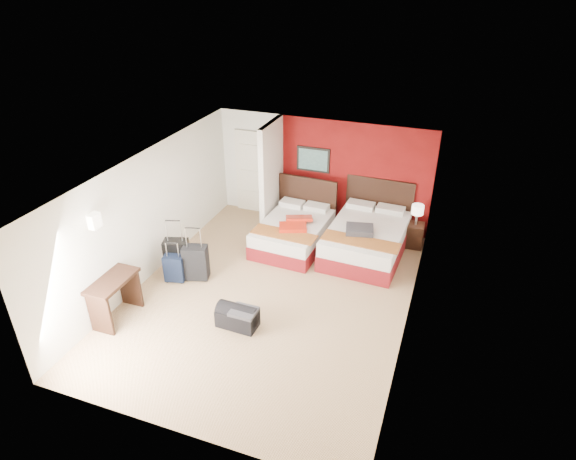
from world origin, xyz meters
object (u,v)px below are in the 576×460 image
at_px(suitcase_charcoal, 196,263).
at_px(nightstand, 414,235).
at_px(duffel_bag, 237,317).
at_px(desk, 116,299).
at_px(suitcase_black, 177,257).
at_px(bed_right, 366,241).
at_px(suitcase_navy, 175,269).
at_px(table_lamp, 417,215).
at_px(red_suitcase_open, 296,223).
at_px(bed_left, 293,234).

bearing_deg(suitcase_charcoal, nightstand, 19.76).
height_order(duffel_bag, desk, desk).
bearing_deg(desk, suitcase_black, 80.92).
relative_size(suitcase_charcoal, desk, 0.71).
height_order(bed_right, suitcase_navy, bed_right).
relative_size(suitcase_navy, duffel_bag, 0.77).
bearing_deg(bed_right, table_lamp, 39.80).
relative_size(bed_right, red_suitcase_open, 2.75).
relative_size(bed_left, duffel_bag, 2.75).
bearing_deg(duffel_bag, red_suitcase_open, 90.56).
relative_size(bed_right, duffel_bag, 3.12).
relative_size(bed_left, table_lamp, 4.16).
xyz_separation_m(bed_left, desk, (-2.04, -3.41, 0.12)).
relative_size(table_lamp, suitcase_navy, 0.86).
bearing_deg(desk, bed_left, 58.36).
bearing_deg(table_lamp, nightstand, 0.00).
relative_size(bed_right, nightstand, 4.05).
relative_size(bed_right, desk, 2.23).
distance_m(suitcase_black, suitcase_navy, 0.31).
bearing_deg(red_suitcase_open, nightstand, 1.33).
relative_size(bed_left, bed_right, 0.88).
xyz_separation_m(table_lamp, suitcase_charcoal, (-3.84, -2.75, -0.42)).
height_order(bed_right, nightstand, bed_right).
distance_m(red_suitcase_open, table_lamp, 2.59).
xyz_separation_m(suitcase_charcoal, duffel_bag, (1.36, -1.03, -0.17)).
relative_size(nightstand, table_lamp, 1.17).
xyz_separation_m(bed_left, table_lamp, (2.49, 0.88, 0.48)).
distance_m(table_lamp, suitcase_charcoal, 4.74).
bearing_deg(nightstand, suitcase_navy, -147.80).
relative_size(suitcase_black, suitcase_navy, 1.33).
bearing_deg(nightstand, bed_left, -163.44).
distance_m(bed_left, desk, 3.98).
bearing_deg(bed_left, duffel_bag, -86.53).
bearing_deg(table_lamp, suitcase_navy, -144.81).
distance_m(nightstand, desk, 6.25).
bearing_deg(nightstand, suitcase_charcoal, -147.45).
relative_size(suitcase_charcoal, suitcase_navy, 1.30).
distance_m(bed_right, duffel_bag, 3.46).
distance_m(nightstand, suitcase_black, 5.07).
height_order(table_lamp, desk, table_lamp).
bearing_deg(suitcase_navy, bed_right, 21.90).
bearing_deg(suitcase_black, table_lamp, 14.17).
bearing_deg(suitcase_black, desk, -116.20).
xyz_separation_m(suitcase_black, desk, (-0.24, -1.61, 0.05)).
distance_m(bed_left, suitcase_navy, 2.69).
xyz_separation_m(table_lamp, suitcase_black, (-4.30, -2.69, -0.41)).
height_order(bed_left, red_suitcase_open, red_suitcase_open).
bearing_deg(suitcase_charcoal, desk, -129.84).
xyz_separation_m(nightstand, table_lamp, (0.00, 0.00, 0.50)).
bearing_deg(bed_left, nightstand, 22.81).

